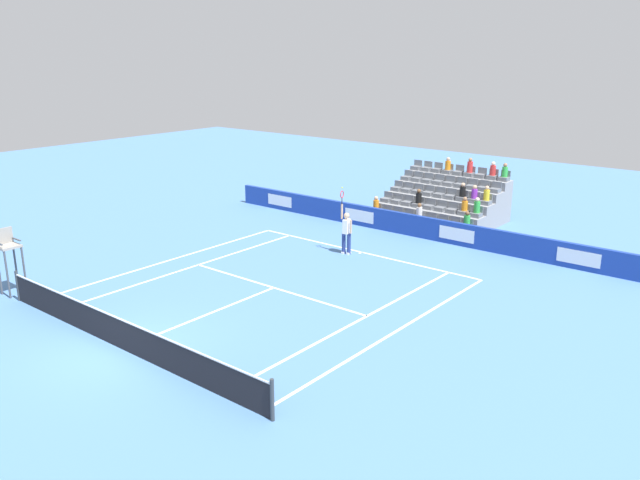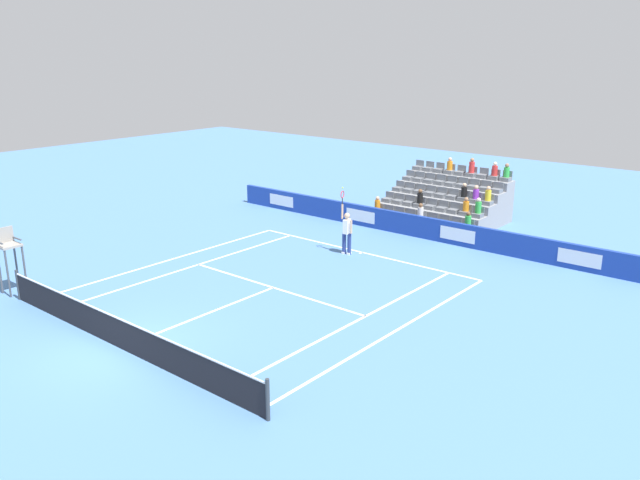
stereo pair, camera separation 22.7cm
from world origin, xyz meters
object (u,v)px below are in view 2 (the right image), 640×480
(tennis_player, at_px, (347,231))
(tennis_net, at_px, (118,332))
(umpire_chair, at_px, (9,251))
(loose_tennis_ball, at_px, (106,314))

(tennis_player, bearing_deg, tennis_net, 92.05)
(tennis_net, relative_size, umpire_chair, 5.12)
(tennis_net, height_order, tennis_player, tennis_player)
(loose_tennis_ball, bearing_deg, tennis_net, 155.26)
(tennis_player, distance_m, umpire_chair, 12.80)
(loose_tennis_ball, bearing_deg, tennis_player, -101.26)
(tennis_net, xyz_separation_m, umpire_chair, (6.76, -0.20, 1.03))
(tennis_net, distance_m, tennis_player, 11.32)
(tennis_player, height_order, loose_tennis_ball, tennis_player)
(tennis_net, distance_m, umpire_chair, 6.84)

